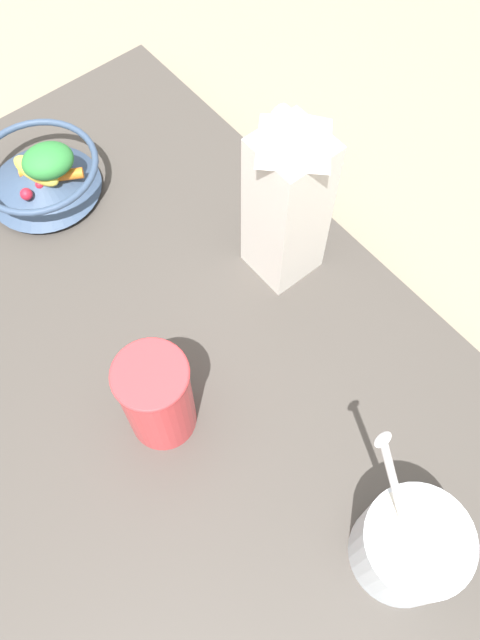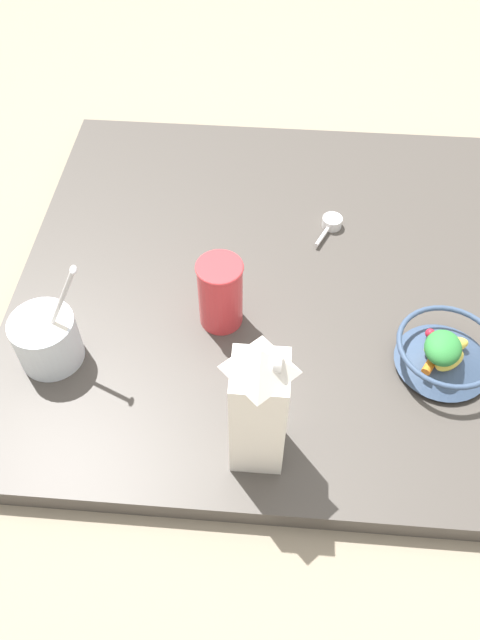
# 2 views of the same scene
# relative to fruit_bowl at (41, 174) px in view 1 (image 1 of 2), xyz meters

# --- Properties ---
(ground_plane) EXTENTS (6.00, 6.00, 0.00)m
(ground_plane) POSITION_rel_fruit_bowl_xyz_m (0.20, 0.32, -0.09)
(ground_plane) COLOR gray
(countertop) EXTENTS (1.02, 1.02, 0.04)m
(countertop) POSITION_rel_fruit_bowl_xyz_m (0.20, 0.32, -0.06)
(countertop) COLOR #47423D
(countertop) RESTS_ON ground_plane
(fruit_bowl) EXTENTS (0.18, 0.18, 0.09)m
(fruit_bowl) POSITION_rel_fruit_bowl_xyz_m (0.00, 0.00, 0.00)
(fruit_bowl) COLOR #384C6B
(fruit_bowl) RESTS_ON countertop
(milk_carton) EXTENTS (0.08, 0.08, 0.28)m
(milk_carton) POSITION_rel_fruit_bowl_xyz_m (-0.19, 0.32, 0.10)
(milk_carton) COLOR silver
(milk_carton) RESTS_ON countertop
(yogurt_tub) EXTENTS (0.12, 0.15, 0.24)m
(yogurt_tub) POSITION_rel_fruit_bowl_xyz_m (-0.04, 0.71, 0.02)
(yogurt_tub) COLOR silver
(yogurt_tub) RESTS_ON countertop
(drinking_cup) EXTENTS (0.09, 0.09, 0.15)m
(drinking_cup) POSITION_rel_fruit_bowl_xyz_m (0.08, 0.41, 0.04)
(drinking_cup) COLOR #DB383D
(drinking_cup) RESTS_ON countertop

